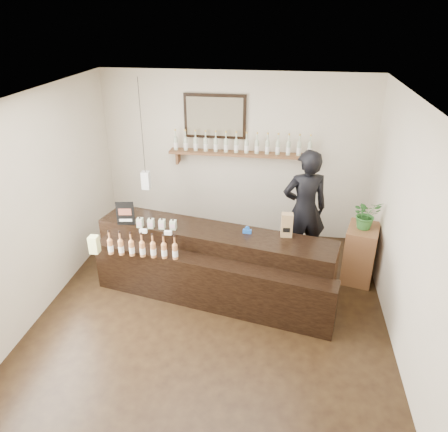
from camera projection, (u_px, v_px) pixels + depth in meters
The scene contains 10 objects.
ground at pixel (211, 318), 5.73m from camera, with size 5.00×5.00×0.00m, color black.
room_shell at pixel (210, 199), 4.99m from camera, with size 5.00×5.00×5.00m.
back_wall_decor at pixel (227, 138), 7.10m from camera, with size 2.66×0.96×1.69m.
counter at pixel (212, 266), 6.06m from camera, with size 3.39×1.56×1.09m.
promo_sign at pixel (125, 214), 6.04m from camera, with size 0.25×0.06×0.34m.
paper_bag at pixel (287, 225), 5.74m from camera, with size 0.15×0.12×0.33m.
tape_dispenser at pixel (247, 231), 5.87m from camera, with size 0.12×0.05×0.10m.
side_cabinet at pixel (360, 253), 6.40m from camera, with size 0.55×0.66×0.84m.
potted_plant at pixel (366, 214), 6.12m from camera, with size 0.39×0.33×0.43m, color #2D6829.
shopkeeper at pixel (305, 202), 6.50m from camera, with size 0.77×0.51×2.12m, color black.
Camera 1 is at (0.84, -4.50, 3.70)m, focal length 35.00 mm.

